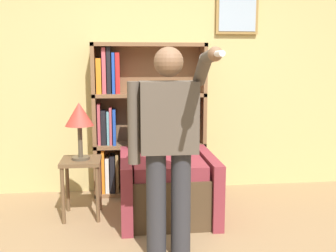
{
  "coord_description": "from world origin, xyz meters",
  "views": [
    {
      "loc": [
        -0.41,
        -2.43,
        1.47
      ],
      "look_at": [
        -0.04,
        0.77,
        0.94
      ],
      "focal_mm": 42.0,
      "sensor_mm": 36.0,
      "label": 1
    }
  ],
  "objects_px": {
    "armchair": "(167,177)",
    "table_lamp": "(79,117)",
    "person_standing": "(169,141)",
    "side_table": "(81,172)",
    "bookcase": "(138,120)"
  },
  "relations": [
    {
      "from": "person_standing",
      "to": "side_table",
      "type": "distance_m",
      "value": 1.22
    },
    {
      "from": "armchair",
      "to": "table_lamp",
      "type": "distance_m",
      "value": 1.01
    },
    {
      "from": "armchair",
      "to": "bookcase",
      "type": "bearing_deg",
      "value": 110.68
    },
    {
      "from": "armchair",
      "to": "table_lamp",
      "type": "xyz_separation_m",
      "value": [
        -0.81,
        0.01,
        0.6
      ]
    },
    {
      "from": "armchair",
      "to": "side_table",
      "type": "xyz_separation_m",
      "value": [
        -0.81,
        0.01,
        0.08
      ]
    },
    {
      "from": "bookcase",
      "to": "table_lamp",
      "type": "height_order",
      "value": "bookcase"
    },
    {
      "from": "person_standing",
      "to": "table_lamp",
      "type": "height_order",
      "value": "person_standing"
    },
    {
      "from": "armchair",
      "to": "side_table",
      "type": "relative_size",
      "value": 2.11
    },
    {
      "from": "armchair",
      "to": "table_lamp",
      "type": "height_order",
      "value": "armchair"
    },
    {
      "from": "person_standing",
      "to": "table_lamp",
      "type": "distance_m",
      "value": 1.13
    },
    {
      "from": "table_lamp",
      "to": "side_table",
      "type": "bearing_deg",
      "value": -63.43
    },
    {
      "from": "armchair",
      "to": "side_table",
      "type": "bearing_deg",
      "value": 179.49
    },
    {
      "from": "bookcase",
      "to": "person_standing",
      "type": "distance_m",
      "value": 1.51
    },
    {
      "from": "person_standing",
      "to": "armchair",
      "type": "bearing_deg",
      "value": 84.4
    },
    {
      "from": "armchair",
      "to": "person_standing",
      "type": "relative_size",
      "value": 0.75
    }
  ]
}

